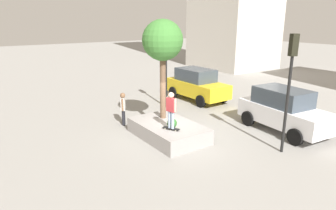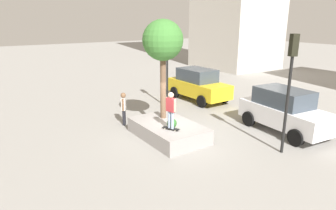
{
  "view_description": "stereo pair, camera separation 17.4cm",
  "coord_description": "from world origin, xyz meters",
  "views": [
    {
      "loc": [
        10.64,
        -7.7,
        5.42
      ],
      "look_at": [
        -0.23,
        -0.23,
        1.6
      ],
      "focal_mm": 31.83,
      "sensor_mm": 36.0,
      "label": 1
    },
    {
      "loc": [
        10.73,
        -7.56,
        5.42
      ],
      "look_at": [
        -0.23,
        -0.23,
        1.6
      ],
      "focal_mm": 31.83,
      "sensor_mm": 36.0,
      "label": 2
    }
  ],
  "objects": [
    {
      "name": "ground_plane",
      "position": [
        0.0,
        0.0,
        0.0
      ],
      "size": [
        120.0,
        120.0,
        0.0
      ],
      "primitive_type": "plane",
      "color": "gray"
    },
    {
      "name": "planter_ledge",
      "position": [
        -0.23,
        -0.23,
        0.35
      ],
      "size": [
        3.79,
        2.36,
        0.7
      ],
      "primitive_type": "cube",
      "color": "gray",
      "rests_on": "ground"
    },
    {
      "name": "plaza_tree",
      "position": [
        -1.07,
        0.05,
        4.41
      ],
      "size": [
        1.91,
        1.91,
        4.74
      ],
      "color": "brown",
      "rests_on": "planter_ledge"
    },
    {
      "name": "boxwood_shrub",
      "position": [
        0.38,
        -0.43,
        0.93
      ],
      "size": [
        0.45,
        0.45,
        0.45
      ],
      "primitive_type": "sphere",
      "color": "#2D6628",
      "rests_on": "planter_ledge"
    },
    {
      "name": "skateboard",
      "position": [
        0.53,
        -0.58,
        0.76
      ],
      "size": [
        0.81,
        0.55,
        0.07
      ],
      "color": "black",
      "rests_on": "planter_ledge"
    },
    {
      "name": "skateboarder",
      "position": [
        0.53,
        -0.58,
        1.72
      ],
      "size": [
        0.54,
        0.27,
        1.63
      ],
      "color": "#8C9EB7",
      "rests_on": "skateboard"
    },
    {
      "name": "taxi_cab",
      "position": [
        -4.76,
        5.31,
        1.1
      ],
      "size": [
        4.66,
        2.22,
        2.16
      ],
      "color": "gold",
      "rests_on": "ground"
    },
    {
      "name": "police_car",
      "position": [
        2.29,
        5.02,
        1.09
      ],
      "size": [
        4.77,
        2.51,
        2.14
      ],
      "color": "white",
      "rests_on": "ground"
    },
    {
      "name": "traffic_light_corner",
      "position": [
        3.81,
        2.85,
        3.31
      ],
      "size": [
        0.37,
        0.34,
        4.89
      ],
      "color": "black",
      "rests_on": "ground"
    },
    {
      "name": "traffic_light_median",
      "position": [
        -4.48,
        2.55,
        3.12
      ],
      "size": [
        0.29,
        0.35,
        4.57
      ],
      "color": "black",
      "rests_on": "ground"
    },
    {
      "name": "bystander_watching",
      "position": [
        -3.02,
        -1.16,
        1.01
      ],
      "size": [
        0.51,
        0.42,
        1.75
      ],
      "color": "black",
      "rests_on": "ground"
    }
  ]
}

